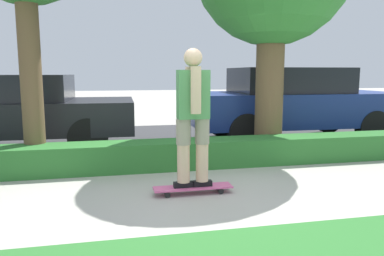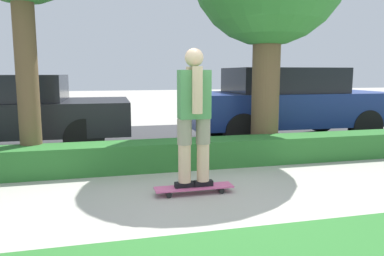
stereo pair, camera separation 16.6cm
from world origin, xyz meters
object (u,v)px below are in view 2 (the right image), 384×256
Objects in this scene: skateboard at (194,188)px; parked_car_front at (7,111)px; parked_car_middle at (286,102)px; skater_person at (194,114)px.

parked_car_front reaches higher than skateboard.
skateboard is 4.64m from parked_car_middle.
parked_car_front is 0.99× the size of parked_car_middle.
skater_person is 4.57m from parked_car_middle.
skateboard is 0.22× the size of parked_car_middle.
skater_person is at bearing -131.61° from parked_car_middle.
skateboard is 0.22× the size of parked_car_front.
skater_person is 0.37× the size of parked_car_middle.
parked_car_middle reaches higher than skateboard.
parked_car_middle is (3.09, 3.37, -0.16)m from skater_person.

